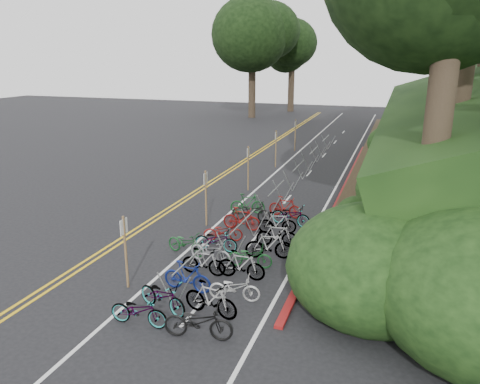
# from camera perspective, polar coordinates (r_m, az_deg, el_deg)

# --- Properties ---
(ground) EXTENTS (120.00, 120.00, 0.00)m
(ground) POSITION_cam_1_polar(r_m,az_deg,el_deg) (17.11, -12.62, -9.24)
(ground) COLOR black
(ground) RESTS_ON ground
(road_markings) EXTENTS (7.47, 80.00, 0.01)m
(road_markings) POSITION_cam_1_polar(r_m,az_deg,el_deg) (25.45, 0.43, -0.29)
(road_markings) COLOR gold
(road_markings) RESTS_ON ground
(red_curb) EXTENTS (0.25, 28.00, 0.10)m
(red_curb) POSITION_cam_1_polar(r_m,az_deg,el_deg) (26.19, 12.35, -0.09)
(red_curb) COLOR maroon
(red_curb) RESTS_ON ground
(embankment) EXTENTS (14.30, 48.14, 9.11)m
(embankment) POSITION_cam_1_polar(r_m,az_deg,el_deg) (32.73, 26.97, 6.27)
(embankment) COLOR black
(embankment) RESTS_ON ground
(bike_rack_front) EXTENTS (1.11, 2.90, 1.10)m
(bike_rack_front) POSITION_cam_1_polar(r_m,az_deg,el_deg) (15.27, -5.77, -8.78)
(bike_rack_front) COLOR gray
(bike_rack_front) RESTS_ON ground
(bike_racks_rest) EXTENTS (1.14, 23.00, 1.17)m
(bike_racks_rest) POSITION_cam_1_polar(r_m,az_deg,el_deg) (27.34, 7.10, 2.60)
(bike_racks_rest) COLOR gray
(bike_racks_rest) RESTS_ON ground
(signpost_near) EXTENTS (0.08, 0.40, 2.45)m
(signpost_near) POSITION_cam_1_polar(r_m,az_deg,el_deg) (15.41, -13.81, -6.55)
(signpost_near) COLOR brown
(signpost_near) RESTS_ON ground
(signposts_rest) EXTENTS (0.08, 18.40, 2.50)m
(signposts_rest) POSITION_cam_1_polar(r_m,az_deg,el_deg) (28.73, 2.86, 4.54)
(signposts_rest) COLOR brown
(signposts_rest) RESTS_ON ground
(bike_front) EXTENTS (1.01, 1.79, 0.89)m
(bike_front) POSITION_cam_1_polar(r_m,az_deg,el_deg) (17.89, -6.64, -6.22)
(bike_front) COLOR #144C1E
(bike_front) RESTS_ON ground
(bike_valet) EXTENTS (3.28, 12.13, 1.07)m
(bike_valet) POSITION_cam_1_polar(r_m,az_deg,el_deg) (17.24, -0.69, -6.86)
(bike_valet) COLOR slate
(bike_valet) RESTS_ON ground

